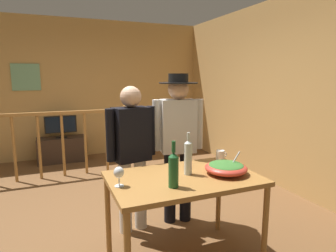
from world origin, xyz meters
TOP-DOWN VIEW (x-y plane):
  - ground_plane at (0.00, 0.00)m, footprint 7.83×7.83m
  - back_wall at (0.00, 3.01)m, footprint 5.06×0.10m
  - side_wall_right at (2.53, 0.90)m, footprint 0.10×4.52m
  - framed_picture at (-1.04, 2.95)m, footprint 0.50×0.03m
  - stair_railing at (-0.44, 1.76)m, footprint 2.95×0.10m
  - tv_console at (-0.49, 2.66)m, footprint 0.90×0.40m
  - flat_screen_tv at (-0.49, 2.63)m, footprint 0.58×0.12m
  - serving_table at (0.37, -1.03)m, footprint 1.26×0.80m
  - salad_bowl at (0.74, -1.11)m, footprint 0.37×0.37m
  - wine_glass at (-0.19, -1.05)m, footprint 0.08×0.08m
  - wine_bottle_green at (0.20, -1.22)m, footprint 0.08×0.08m
  - wine_bottle_clear at (0.43, -1.00)m, footprint 0.07×0.07m
  - mug_white at (0.91, -0.75)m, footprint 0.12×0.08m
  - person_standing_left at (0.11, -0.33)m, footprint 0.54×0.28m
  - person_standing_right at (0.63, -0.33)m, footprint 0.55×0.42m

SIDE VIEW (x-z plane):
  - ground_plane at x=0.00m, z-range 0.00..0.00m
  - tv_console at x=-0.49m, z-range 0.00..0.47m
  - stair_railing at x=-0.44m, z-range 0.10..1.24m
  - serving_table at x=0.37m, z-range 0.32..1.11m
  - flat_screen_tv at x=-0.49m, z-range 0.51..0.94m
  - mug_white at x=0.91m, z-range 0.80..0.91m
  - salad_bowl at x=0.74m, z-range 0.76..0.95m
  - person_standing_left at x=0.11m, z-range 0.13..1.67m
  - wine_glass at x=-0.19m, z-range 0.83..0.98m
  - wine_bottle_green at x=0.20m, z-range 0.76..1.13m
  - wine_bottle_clear at x=0.43m, z-range 0.77..1.14m
  - person_standing_right at x=0.63m, z-range 0.16..1.83m
  - back_wall at x=0.00m, z-range 0.00..2.76m
  - side_wall_right at x=2.53m, z-range 0.00..2.76m
  - framed_picture at x=-1.04m, z-range 1.37..1.87m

